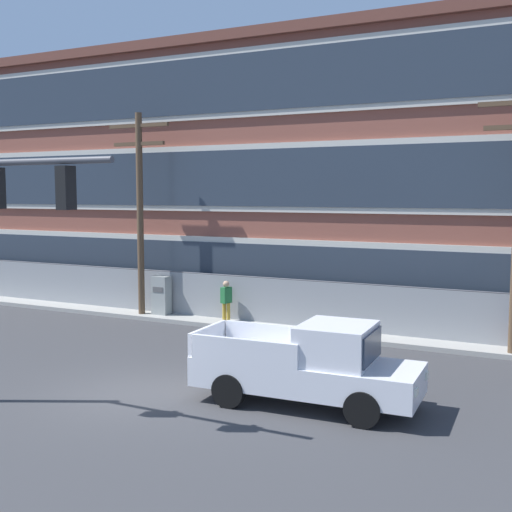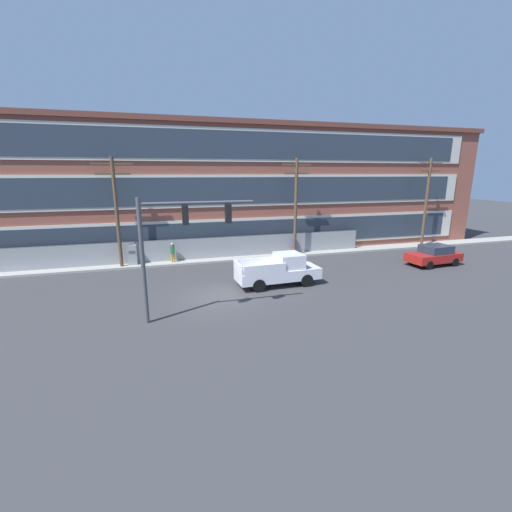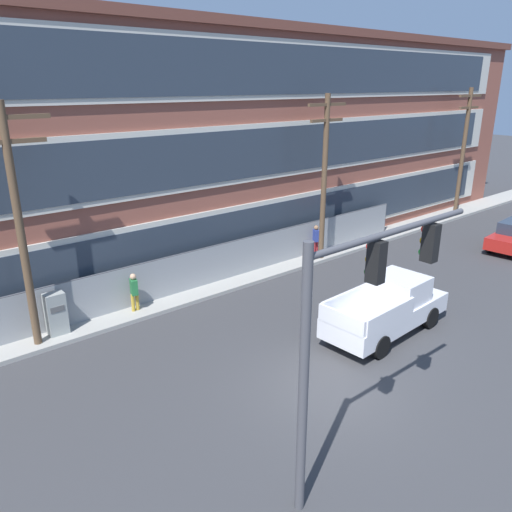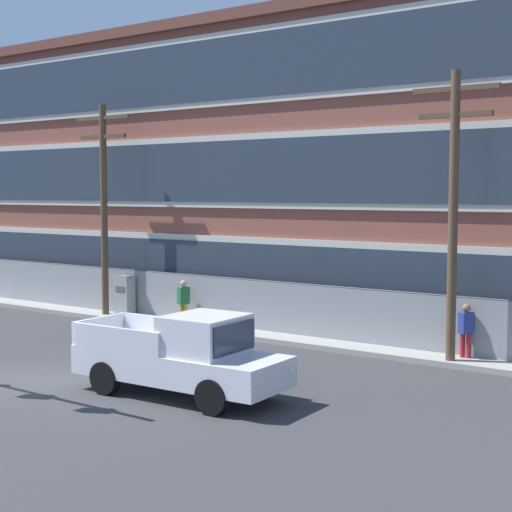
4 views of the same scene
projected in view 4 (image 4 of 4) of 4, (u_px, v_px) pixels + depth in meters
ground_plane at (27, 380)px, 20.10m from camera, size 160.00×160.00×0.00m
sidewalk_building_side at (230, 330)px, 27.01m from camera, size 80.00×1.78×0.16m
brick_mill_building at (319, 173)px, 30.77m from camera, size 56.09×9.64×11.14m
chain_link_fence at (200, 300)px, 28.02m from camera, size 32.23×0.06×1.87m
pickup_truck_white at (184, 357)px, 18.45m from camera, size 5.43×2.17×2.00m
utility_pole_near_corner at (104, 199)px, 29.64m from camera, size 2.76×0.26×8.10m
utility_pole_midblock at (453, 204)px, 21.43m from camera, size 2.45×0.26×8.11m
electrical_cabinet at (125, 297)px, 29.70m from camera, size 0.67×0.49×1.69m
pedestrian_near_cabinet at (183, 300)px, 27.92m from camera, size 0.34×0.45×1.69m
pedestrian_by_fence at (466, 329)px, 22.07m from camera, size 0.39×0.47×1.69m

